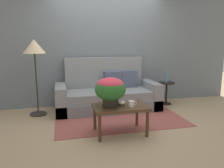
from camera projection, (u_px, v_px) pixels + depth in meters
name	position (u px, v px, depth m)	size (l,w,h in m)	color
ground_plane	(119.00, 118.00, 4.14)	(14.00, 14.00, 0.00)	tan
wall_back	(106.00, 43.00, 4.97)	(6.40, 0.12, 2.86)	slate
area_rug	(116.00, 115.00, 4.31)	(2.38, 1.85, 0.01)	#994C47
couch	(107.00, 94.00, 4.70)	(2.17, 0.91, 1.10)	slate
coffee_table	(120.00, 109.00, 3.36)	(0.84, 0.56, 0.46)	#442D1B
side_table	(167.00, 89.00, 5.03)	(0.37, 0.37, 0.52)	black
floor_lamp	(34.00, 51.00, 4.11)	(0.43, 0.43, 1.49)	#2D2823
potted_plant	(110.00, 89.00, 3.26)	(0.47, 0.47, 0.44)	black
coffee_mug	(131.00, 104.00, 3.28)	(0.14, 0.09, 0.09)	white
snack_bowl	(121.00, 102.00, 3.38)	(0.14, 0.14, 0.07)	silver
table_vase	(167.00, 78.00, 4.99)	(0.10, 0.10, 0.27)	slate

